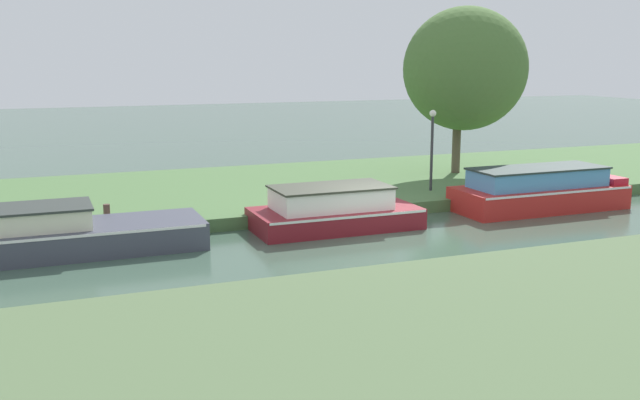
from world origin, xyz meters
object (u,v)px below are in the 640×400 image
(willow_tree_left, at_px, (466,69))
(lamp_post, at_px, (432,140))
(red_barge, at_px, (540,190))
(maroon_cruiser, at_px, (334,210))
(mooring_post_near, at_px, (516,181))
(mooring_post_far, at_px, (107,213))

(willow_tree_left, bearing_deg, lamp_post, -138.44)
(willow_tree_left, bearing_deg, red_barge, -93.16)
(willow_tree_left, bearing_deg, maroon_cruiser, -146.36)
(red_barge, xyz_separation_m, willow_tree_left, (0.29, 5.19, 3.94))
(mooring_post_near, relative_size, mooring_post_far, 1.24)
(maroon_cruiser, bearing_deg, mooring_post_near, 11.26)
(willow_tree_left, height_order, mooring_post_near, willow_tree_left)
(red_barge, xyz_separation_m, mooring_post_far, (-13.92, 1.53, 0.02))
(maroon_cruiser, height_order, mooring_post_near, maroon_cruiser)
(mooring_post_far, bearing_deg, lamp_post, 5.02)
(willow_tree_left, relative_size, lamp_post, 2.32)
(maroon_cruiser, bearing_deg, red_barge, 0.00)
(maroon_cruiser, distance_m, mooring_post_far, 6.58)
(lamp_post, distance_m, mooring_post_far, 11.33)
(red_barge, relative_size, maroon_cruiser, 1.19)
(maroon_cruiser, xyz_separation_m, willow_tree_left, (7.81, 5.19, 4.04))
(red_barge, bearing_deg, mooring_post_far, 173.72)
(lamp_post, relative_size, mooring_post_far, 5.40)
(lamp_post, height_order, mooring_post_near, lamp_post)
(red_barge, distance_m, mooring_post_far, 14.00)
(lamp_post, xyz_separation_m, mooring_post_far, (-11.18, -0.98, -1.53))
(maroon_cruiser, relative_size, mooring_post_far, 9.41)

